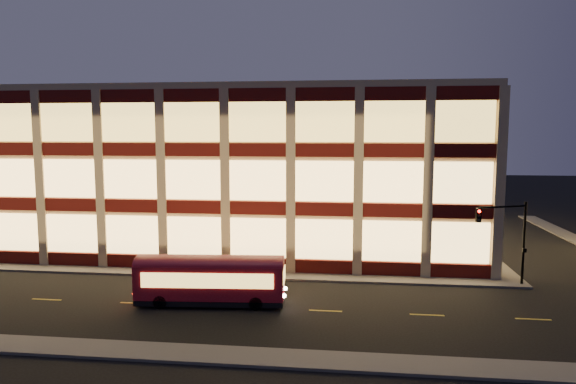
# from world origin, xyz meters

# --- Properties ---
(ground) EXTENTS (200.00, 200.00, 0.00)m
(ground) POSITION_xyz_m (0.00, 0.00, 0.00)
(ground) COLOR black
(ground) RESTS_ON ground
(sidewalk_office_south) EXTENTS (54.00, 2.00, 0.15)m
(sidewalk_office_south) POSITION_xyz_m (-3.00, 1.00, 0.07)
(sidewalk_office_south) COLOR #514F4C
(sidewalk_office_south) RESTS_ON ground
(sidewalk_office_east) EXTENTS (2.00, 30.00, 0.15)m
(sidewalk_office_east) POSITION_xyz_m (23.00, 17.00, 0.07)
(sidewalk_office_east) COLOR #514F4C
(sidewalk_office_east) RESTS_ON ground
(sidewalk_near) EXTENTS (100.00, 2.00, 0.15)m
(sidewalk_near) POSITION_xyz_m (0.00, -13.00, 0.07)
(sidewalk_near) COLOR #514F4C
(sidewalk_near) RESTS_ON ground
(office_building) EXTENTS (50.45, 30.45, 14.50)m
(office_building) POSITION_xyz_m (-2.91, 16.91, 7.25)
(office_building) COLOR tan
(office_building) RESTS_ON ground
(traffic_signal_far) EXTENTS (3.79, 1.87, 6.00)m
(traffic_signal_far) POSITION_xyz_m (22.21, 0.24, 4.11)
(traffic_signal_far) COLOR black
(traffic_signal_far) RESTS_ON ground
(trolley_bus) EXTENTS (9.34, 3.03, 3.11)m
(trolley_bus) POSITION_xyz_m (2.77, -5.54, 1.73)
(trolley_bus) COLOR maroon
(trolley_bus) RESTS_ON ground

